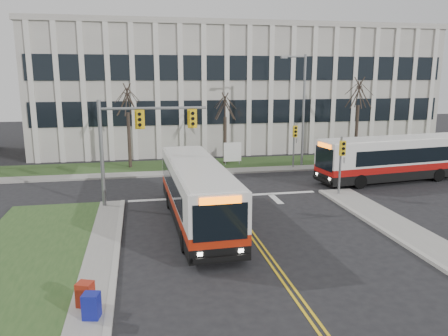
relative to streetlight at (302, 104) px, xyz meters
The scene contains 17 objects.
ground 18.81m from the streetlight, 116.37° to the right, with size 120.00×120.00×0.00m, color black.
sidewalk_west 26.49m from the streetlight, 125.34° to the right, with size 1.20×26.00×0.14m, color #9E9B93.
sidewalk_cross 6.04m from the streetlight, 161.74° to the right, with size 44.00×1.60×0.14m, color #9E9B93.
building_lawn 6.23m from the streetlight, 149.29° to the left, with size 44.00×5.00×0.12m, color #2C4B20.
office_building 14.15m from the streetlight, 102.38° to the left, with size 40.00×16.00×12.00m, color beige.
mast_arm_signal 16.39m from the streetlight, 146.49° to the right, with size 6.11×0.38×6.20m.
signal_pole_near 9.72m from the streetlight, 95.10° to the right, with size 0.34×0.39×3.80m.
signal_pole_far 2.93m from the streetlight, 136.05° to the right, with size 0.34×0.39×3.80m.
streetlight is the anchor object (origin of this frame).
directory_sign 6.96m from the streetlight, 166.77° to the left, with size 1.50×0.12×2.00m.
tree_left 14.15m from the streetlight, behind, with size 1.80×1.80×7.70m.
tree_mid 6.36m from the streetlight, 161.65° to the left, with size 1.80×1.80×6.82m.
tree_right 6.28m from the streetlight, 16.78° to the left, with size 1.80×1.80×8.25m.
bus_main 16.83m from the streetlight, 129.27° to the right, with size 2.51×11.58×3.09m, color silver, non-canonical shape.
bus_cross 8.70m from the streetlight, 51.82° to the right, with size 2.54×11.72×3.13m, color silver, non-canonical shape.
newspaper_box_blue 26.44m from the streetlight, 124.76° to the right, with size 0.50×0.45×0.95m, color navy.
newspaper_box_red 25.95m from the streetlight, 126.28° to the right, with size 0.50×0.45×0.95m, color #9F2614.
Camera 1 is at (-5.11, -18.03, 7.51)m, focal length 35.00 mm.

